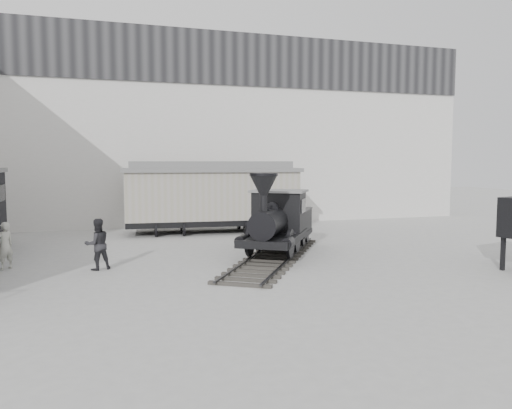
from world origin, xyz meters
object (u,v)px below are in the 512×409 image
object	(u,v)px
boxcar	(212,195)
visitor_a	(5,246)
visitor_b	(97,244)
locomotive	(277,226)

from	to	relation	value
boxcar	visitor_a	world-z (taller)	boxcar
visitor_b	visitor_a	bearing A→B (deg)	-36.53
locomotive	visitor_a	distance (m)	9.72
boxcar	visitor_b	distance (m)	9.52
visitor_a	visitor_b	world-z (taller)	visitor_b
locomotive	visitor_b	distance (m)	6.72
boxcar	visitor_b	world-z (taller)	boxcar
visitor_b	locomotive	bearing A→B (deg)	166.95
locomotive	visitor_a	world-z (taller)	locomotive
locomotive	visitor_b	size ratio (longest dim) A/B	4.95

